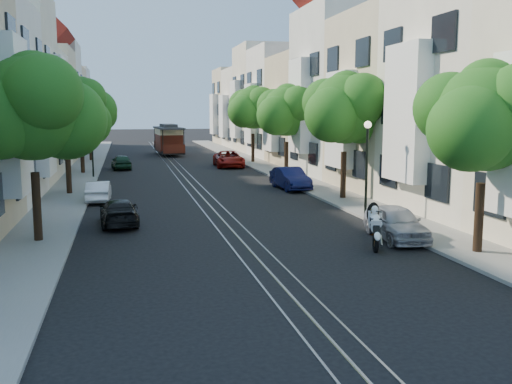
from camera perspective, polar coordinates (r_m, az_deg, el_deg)
ground at (r=47.69m, az=-8.00°, el=2.40°), size 200.00×200.00×0.00m
sidewalk_east at (r=48.84m, az=0.51°, el=2.68°), size 2.50×80.00×0.12m
sidewalk_west at (r=47.62m, az=-16.73°, el=2.19°), size 2.50×80.00×0.12m
rail_left at (r=47.65m, az=-8.66°, el=2.39°), size 0.06×80.00×0.02m
rail_slot at (r=47.69m, az=-8.00°, el=2.41°), size 0.06×80.00×0.02m
rail_right at (r=47.74m, az=-7.34°, el=2.43°), size 0.06×80.00×0.02m
lane_line at (r=47.69m, az=-8.00°, el=2.40°), size 0.08×80.00×0.01m
townhouses_east at (r=49.81m, az=5.78°, el=8.65°), size 7.75×72.00×12.00m
townhouses_west at (r=47.84m, az=-22.56°, el=7.97°), size 7.75×72.00×11.76m
tree_e_a at (r=19.81m, az=22.06°, el=6.59°), size 4.72×3.87×6.27m
tree_e_b at (r=30.44m, az=8.98°, el=8.06°), size 4.93×4.08×6.68m
tree_e_c at (r=40.86m, az=3.18°, el=7.97°), size 4.84×3.99×6.52m
tree_e_d at (r=51.52m, az=-0.24°, el=8.32°), size 5.01×4.16×6.85m
tree_w_a at (r=21.48m, az=-21.38°, el=7.60°), size 4.93×4.08×6.68m
tree_w_b at (r=33.40m, az=-18.38°, el=7.18°), size 4.72×3.87×6.27m
tree_w_c at (r=44.37m, az=-17.10°, el=8.25°), size 5.13×4.28×7.09m
tree_w_d at (r=55.34m, az=-16.28°, el=7.71°), size 4.84×3.99×6.52m
lamp_east at (r=25.55m, az=11.04°, el=3.77°), size 0.32×0.32×4.16m
lamp_west at (r=41.39m, az=-16.09°, el=5.24°), size 0.32×0.32×4.16m
sportbike_rider at (r=20.06m, az=11.79°, el=-3.19°), size 0.93×1.75×1.59m
cable_car at (r=61.83m, az=-8.73°, el=5.34°), size 2.91×7.91×2.99m
parked_car_e_near at (r=21.66m, az=13.83°, el=-3.00°), size 1.80×3.84×1.27m
parked_car_e_mid at (r=34.44m, az=3.44°, el=1.36°), size 1.66×4.10×1.32m
parked_car_e_far at (r=48.02m, az=-2.75°, el=3.32°), size 2.49×5.00×1.36m
parked_car_w_near at (r=24.42m, az=-13.55°, el=-1.96°), size 1.72×3.81×1.08m
parked_car_w_mid at (r=30.88m, az=-15.46°, el=0.07°), size 1.22×3.31×1.08m
parked_car_w_far at (r=47.41m, az=-13.32°, el=2.95°), size 1.76×3.65×1.20m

